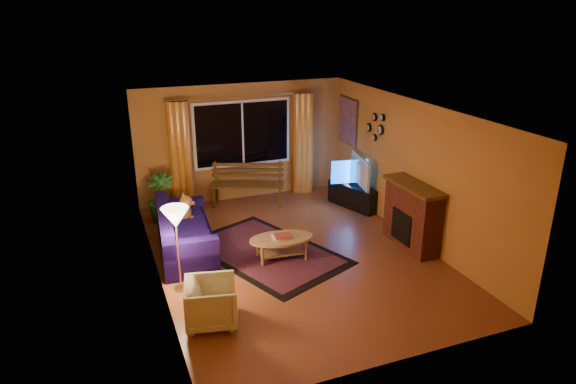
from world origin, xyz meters
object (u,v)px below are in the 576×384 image
object	(u,v)px
sofa	(185,231)
tv_console	(354,196)
coffee_table	(281,248)
floor_lamp	(178,250)
armchair	(211,301)
bench	(248,195)

from	to	relation	value
sofa	tv_console	xyz separation A→B (m)	(3.69, 0.84, -0.16)
coffee_table	floor_lamp	bearing A→B (deg)	-168.07
coffee_table	armchair	bearing A→B (deg)	-137.52
bench	sofa	bearing A→B (deg)	-111.77
armchair	coffee_table	bearing A→B (deg)	-35.28
sofa	coffee_table	xyz separation A→B (m)	(1.44, -0.81, -0.21)
armchair	coffee_table	world-z (taller)	armchair
sofa	armchair	xyz separation A→B (m)	(-0.07, -2.19, -0.06)
bench	coffee_table	xyz separation A→B (m)	(-0.19, -2.55, -0.03)
bench	sofa	xyz separation A→B (m)	(-1.63, -1.74, 0.18)
bench	floor_lamp	world-z (taller)	floor_lamp
floor_lamp	coffee_table	bearing A→B (deg)	11.93
tv_console	sofa	bearing A→B (deg)	173.57
bench	coffee_table	bearing A→B (deg)	-72.97
floor_lamp	coffee_table	xyz separation A→B (m)	(1.75, 0.37, -0.46)
armchair	bench	bearing A→B (deg)	-11.18
bench	armchair	size ratio (longest dim) A/B	2.22
sofa	bench	bearing A→B (deg)	51.70
floor_lamp	coffee_table	world-z (taller)	floor_lamp
sofa	floor_lamp	size ratio (longest dim) A/B	1.54
tv_console	floor_lamp	bearing A→B (deg)	-172.49
sofa	floor_lamp	world-z (taller)	floor_lamp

